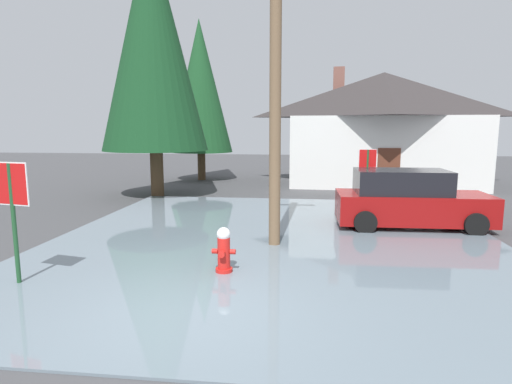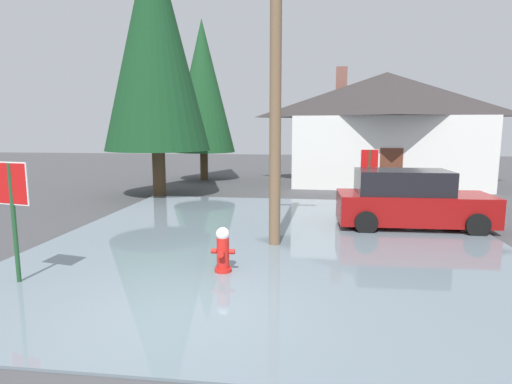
{
  "view_description": "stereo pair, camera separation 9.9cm",
  "coord_description": "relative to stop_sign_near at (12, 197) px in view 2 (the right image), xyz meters",
  "views": [
    {
      "loc": [
        1.78,
        -6.18,
        2.92
      ],
      "look_at": [
        0.6,
        3.72,
        1.4
      ],
      "focal_mm": 29.67,
      "sensor_mm": 36.0,
      "label": 1
    },
    {
      "loc": [
        1.88,
        -6.17,
        2.92
      ],
      "look_at": [
        0.6,
        3.72,
        1.4
      ],
      "focal_mm": 29.67,
      "sensor_mm": 36.0,
      "label": 2
    }
  ],
  "objects": [
    {
      "name": "pine_tree_mid_left",
      "position": [
        -1.02,
        10.37,
        4.79
      ],
      "size": [
        4.38,
        4.38,
        10.96
      ],
      "color": "#4C3823",
      "rests_on": "ground"
    },
    {
      "name": "ground_plane",
      "position": [
        3.54,
        -0.83,
        -1.71
      ],
      "size": [
        80.0,
        80.0,
        0.1
      ],
      "primitive_type": "cube",
      "color": "#424244"
    },
    {
      "name": "fire_hydrant",
      "position": [
        3.71,
        1.05,
        -1.19
      ],
      "size": [
        0.48,
        0.41,
        0.96
      ],
      "color": "red",
      "rests_on": "ground"
    },
    {
      "name": "parked_car",
      "position": [
        8.34,
        5.64,
        -0.85
      ],
      "size": [
        4.36,
        2.03,
        1.7
      ],
      "color": "maroon",
      "rests_on": "ground"
    },
    {
      "name": "utility_pole",
      "position": [
        4.56,
        3.22,
        2.59
      ],
      "size": [
        1.6,
        0.28,
        8.14
      ],
      "color": "brown",
      "rests_on": "ground"
    },
    {
      "name": "house",
      "position": [
        9.23,
        15.93,
        1.32
      ],
      "size": [
        10.14,
        7.12,
        6.18
      ],
      "color": "silver",
      "rests_on": "ground"
    },
    {
      "name": "flood_puddle",
      "position": [
        4.55,
        3.71,
        -1.64
      ],
      "size": [
        11.54,
        12.72,
        0.04
      ],
      "primitive_type": "cube",
      "color": "slate",
      "rests_on": "ground"
    },
    {
      "name": "stop_sign_near",
      "position": [
        0.0,
        0.0,
        0.0
      ],
      "size": [
        0.78,
        0.18,
        2.31
      ],
      "color": "#1E4C28",
      "rests_on": "ground"
    },
    {
      "name": "stop_sign_far",
      "position": [
        7.55,
        8.82,
        -0.14
      ],
      "size": [
        0.67,
        0.15,
        2.15
      ],
      "color": "#1E4C28",
      "rests_on": "ground"
    },
    {
      "name": "pine_tree_tall_left",
      "position": [
        -0.54,
        16.22,
        3.48
      ],
      "size": [
        3.49,
        3.49,
        8.73
      ],
      "color": "#4C3823",
      "rests_on": "ground"
    }
  ]
}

